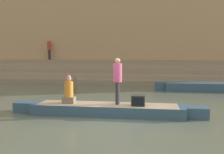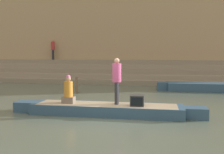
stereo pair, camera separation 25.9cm
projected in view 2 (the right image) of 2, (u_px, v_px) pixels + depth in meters
name	position (u px, v px, depth m)	size (l,w,h in m)	color
ground_plane	(115.00, 120.00, 8.90)	(120.00, 120.00, 0.00)	#566051
ghat_steps	(140.00, 74.00, 20.42)	(36.00, 3.36, 1.71)	gray
back_wall	(142.00, 29.00, 21.87)	(34.20, 1.28, 8.69)	tan
rowboat_main	(106.00, 109.00, 9.66)	(7.14, 1.29, 0.39)	#33516B
person_standing	(117.00, 78.00, 9.58)	(0.32, 0.32, 1.70)	#28282D
person_rowing	(68.00, 92.00, 9.85)	(0.45, 0.35, 1.07)	#756656
tv_set	(137.00, 100.00, 9.33)	(0.48, 0.45, 0.38)	#2D2D2D
moored_boat_shore	(209.00, 87.00, 15.54)	(6.10, 1.17, 0.50)	#33516B
mooring_post	(77.00, 85.00, 14.92)	(0.17, 0.17, 0.92)	brown
person_on_steps	(53.00, 48.00, 22.45)	(0.32, 0.32, 1.72)	#28282D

